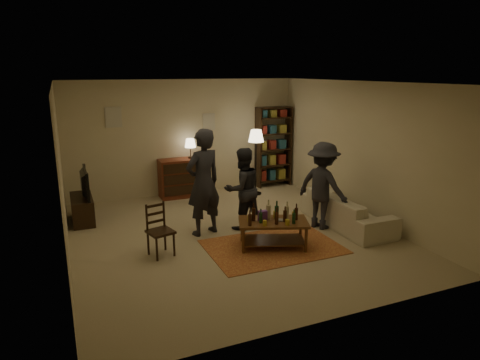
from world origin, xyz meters
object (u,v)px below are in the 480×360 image
tv_stand (82,203)px  bookshelf (273,146)px  person_by_sofa (323,186)px  person_left (203,182)px  coffee_table (273,224)px  dining_chair (159,228)px  sofa (346,210)px  floor_lamp (256,140)px  dresser (181,177)px  person_right (242,189)px

tv_stand → bookshelf: size_ratio=0.52×
bookshelf → person_by_sofa: (-0.55, -3.08, -0.22)m
person_left → person_by_sofa: size_ratio=1.18×
coffee_table → dining_chair: size_ratio=1.49×
tv_stand → sofa: bearing=-25.3°
tv_stand → floor_lamp: size_ratio=0.68×
dining_chair → floor_lamp: size_ratio=0.56×
dining_chair → bookshelf: bookshelf is taller
coffee_table → floor_lamp: (1.07, 3.01, 0.90)m
coffee_table → floor_lamp: floor_lamp is taller
dining_chair → floor_lamp: 3.95m
sofa → dresser: bearing=37.5°
person_right → bookshelf: bearing=-138.0°
dresser → sofa: size_ratio=0.65×
coffee_table → floor_lamp: size_ratio=0.83×
coffee_table → bookshelf: size_ratio=0.64×
sofa → person_by_sofa: 0.72m
dining_chair → floor_lamp: bearing=26.7°
floor_lamp → person_by_sofa: bearing=-85.4°
person_right → person_by_sofa: bearing=147.6°
floor_lamp → sofa: (0.70, -2.62, -1.00)m
dining_chair → person_by_sofa: (3.09, 0.03, 0.37)m
dining_chair → dresser: bearing=53.8°
dining_chair → floor_lamp: floor_lamp is taller
person_by_sofa → sofa: bearing=-122.2°
dining_chair → floor_lamp: (2.89, 2.55, 0.86)m
dresser → dining_chair: bearing=-111.5°
bookshelf → person_left: (-2.69, -2.53, -0.07)m
bookshelf → coffee_table: bearing=-117.0°
person_right → sofa: bearing=150.3°
coffee_table → dresser: 3.56m
person_right → dining_chair: bearing=8.4°
sofa → person_left: person_left is taller
dresser → person_by_sofa: (1.89, -3.02, 0.34)m
floor_lamp → person_right: (-1.19, -1.96, -0.54)m
tv_stand → bookshelf: bearing=11.8°
dresser → sofa: dresser is taller
dining_chair → person_left: 1.23m
dresser → person_by_sofa: person_by_sofa is taller
tv_stand → dresser: 2.43m
person_right → person_by_sofa: size_ratio=0.94×
tv_stand → person_left: (2.00, -1.55, 0.58)m
person_right → person_left: bearing=-10.6°
person_by_sofa → person_left: bearing=54.1°
dining_chair → sofa: bearing=-15.7°
coffee_table → dresser: (-0.62, 3.50, 0.07)m
tv_stand → person_by_sofa: 4.67m
dining_chair → person_left: (0.95, 0.59, 0.51)m
dining_chair → dresser: size_ratio=0.64×
bookshelf → person_left: bearing=-136.8°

